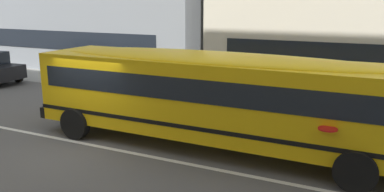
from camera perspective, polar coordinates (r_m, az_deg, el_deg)
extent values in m
plane|color=#54514F|center=(12.34, -15.23, -6.72)|extent=(400.00, 400.00, 0.00)
cube|color=gray|center=(18.51, 0.33, 0.54)|extent=(120.00, 3.00, 0.01)
cube|color=silver|center=(12.34, -15.24, -6.71)|extent=(110.00, 0.16, 0.01)
cube|color=yellow|center=(11.29, 2.70, 0.09)|extent=(10.65, 2.42, 2.13)
cube|color=black|center=(14.44, -17.45, -1.18)|extent=(0.19, 2.42, 0.35)
cube|color=black|center=(11.21, 2.72, 1.99)|extent=(10.01, 2.46, 0.62)
cube|color=black|center=(11.45, 2.67, -2.97)|extent=(10.67, 2.45, 0.12)
ellipsoid|color=yellow|center=(11.09, 2.76, 5.44)|extent=(10.22, 2.23, 0.35)
cylinder|color=red|center=(9.18, 19.11, -4.54)|extent=(0.43, 0.43, 0.03)
cylinder|color=black|center=(11.90, 23.38, -5.67)|extent=(0.97, 0.27, 0.97)
cylinder|color=black|center=(9.63, 22.61, -10.08)|extent=(0.97, 0.27, 0.97)
cylinder|color=black|center=(14.53, -10.24, -1.37)|extent=(0.97, 0.27, 0.97)
cylinder|color=black|center=(12.74, -16.62, -3.87)|extent=(0.97, 0.27, 0.97)
cylinder|color=black|center=(22.76, -23.93, 2.59)|extent=(0.61, 0.21, 0.60)
cube|color=black|center=(26.59, -22.21, 7.71)|extent=(17.94, 0.04, 1.10)
cube|color=black|center=(17.90, 25.42, 5.01)|extent=(13.25, 0.04, 1.10)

